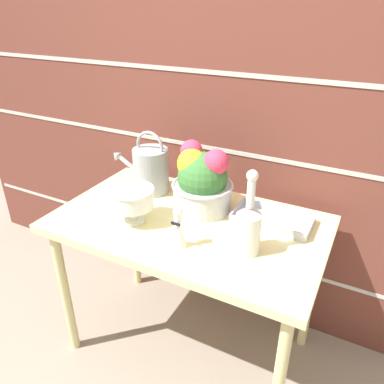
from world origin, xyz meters
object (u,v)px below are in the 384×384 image
(watering_can, at_px, (150,169))
(glass_decanter, at_px, (248,226))
(wire_tray, at_px, (272,221))
(figurine_vase, at_px, (178,231))
(crystal_pedestal_bowl, at_px, (133,199))
(flower_planter, at_px, (202,181))

(watering_can, bearing_deg, glass_decanter, -23.68)
(glass_decanter, distance_m, wire_tray, 0.26)
(glass_decanter, relative_size, wire_tray, 1.02)
(figurine_vase, distance_m, wire_tray, 0.42)
(watering_can, xyz_separation_m, wire_tray, (0.61, -0.02, -0.10))
(crystal_pedestal_bowl, bearing_deg, wire_tray, 26.03)
(glass_decanter, bearing_deg, figurine_vase, -159.69)
(glass_decanter, height_order, figurine_vase, glass_decanter)
(crystal_pedestal_bowl, xyz_separation_m, glass_decanter, (0.49, 0.02, 0.00))
(crystal_pedestal_bowl, distance_m, flower_planter, 0.31)
(watering_can, distance_m, wire_tray, 0.62)
(glass_decanter, xyz_separation_m, figurine_vase, (-0.24, -0.09, -0.04))
(figurine_vase, bearing_deg, watering_can, 135.02)
(crystal_pedestal_bowl, height_order, flower_planter, flower_planter)
(flower_planter, relative_size, figurine_vase, 1.77)
(crystal_pedestal_bowl, xyz_separation_m, flower_planter, (0.20, 0.23, 0.03))
(glass_decanter, relative_size, figurine_vase, 1.95)
(crystal_pedestal_bowl, relative_size, wire_tray, 0.57)
(crystal_pedestal_bowl, distance_m, figurine_vase, 0.27)
(glass_decanter, bearing_deg, wire_tray, 83.76)
(wire_tray, bearing_deg, flower_planter, -175.95)
(flower_planter, relative_size, wire_tray, 0.93)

